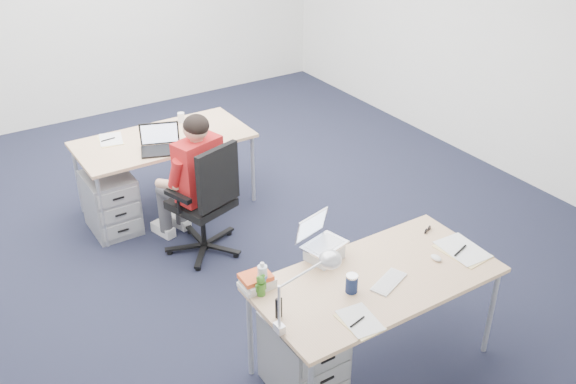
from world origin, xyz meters
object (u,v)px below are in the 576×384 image
Objects in this scene: seated_person at (189,181)px; book_stack at (257,281)px; silver_laptop at (325,240)px; far_cup at (181,117)px; desk_lamp at (299,293)px; drawer_pedestal_near at (303,355)px; wireless_keyboard at (389,282)px; bear_figurine at (261,285)px; cordless_phone at (279,308)px; dark_laptop at (160,139)px; desk_near at (377,283)px; drawer_pedestal_far at (111,203)px; desk_far at (164,143)px; computer_mouse at (436,258)px; sunglasses at (428,230)px; water_bottle at (262,276)px; headphones at (330,256)px; can_koozie at (352,283)px; office_chair at (205,222)px.

book_stack is at bearing -116.53° from seated_person.
far_cup is at bearing 72.46° from silver_laptop.
desk_lamp is at bearing -101.97° from far_cup.
wireless_keyboard reaches higher than drawer_pedestal_near.
wireless_keyboard is 0.82m from bear_figurine.
seated_person reaches higher than cordless_phone.
desk_lamp is (-0.50, -0.45, 0.07)m from silver_laptop.
silver_laptop is at bearing 39.20° from drawer_pedestal_near.
dark_laptop is (-0.05, 0.46, 0.22)m from seated_person.
drawer_pedestal_near is 0.59m from book_stack.
desk_near is 0.73m from desk_lamp.
dark_laptop is at bearing -17.69° from drawer_pedestal_far.
computer_mouse reaches higher than desk_far.
drawer_pedestal_far is at bearing 98.79° from drawer_pedestal_near.
computer_mouse is at bearing -18.71° from book_stack.
far_cup is at bearing 59.86° from cordless_phone.
desk_far is at bearing -139.73° from far_cup.
desk_near is at bearing -83.35° from desk_far.
computer_mouse is at bearing -50.06° from dark_laptop.
sunglasses is (1.57, -2.39, 0.47)m from drawer_pedestal_far.
computer_mouse is 0.35m from sunglasses.
drawer_pedestal_near is at bearing -55.71° from book_stack.
dark_laptop is (0.47, -0.15, 0.58)m from drawer_pedestal_far.
drawer_pedestal_far is at bearing 102.85° from sunglasses.
far_cup is (-0.66, 2.76, 0.04)m from sunglasses.
book_stack is at bearing 155.34° from sunglasses.
desk_lamp is at bearing -152.16° from silver_laptop.
wireless_keyboard is 3.07m from far_cup.
water_bottle is (0.24, -2.33, 0.56)m from drawer_pedestal_far.
headphones reaches higher than drawer_pedestal_far.
desk_far is 2.43m from book_stack.
drawer_pedestal_near is at bearing 162.65° from can_koozie.
office_chair is 5.25× the size of water_bottle.
silver_laptop is at bearing -98.40° from seated_person.
desk_far is at bearing 60.63° from bear_figurine.
bear_figurine is 1.56× the size of sunglasses.
computer_mouse is 2.69m from dark_laptop.
bear_figurine is 0.71× the size of book_stack.
desk_near is 7.63× the size of headphones.
office_chair is 1.58m from headphones.
drawer_pedestal_near is 0.60m from can_koozie.
office_chair is at bearing 76.90° from book_stack.
desk_near is 7.78× the size of book_stack.
water_bottle is 0.41m from desk_lamp.
far_cup is at bearing 85.89° from can_koozie.
can_koozie is at bearing -49.67° from bear_figurine.
office_chair reaches higher than cordless_phone.
water_bottle is (-0.55, -0.05, 0.08)m from headphones.
desk_far is 12.83× the size of can_koozie.
wireless_keyboard is (0.02, -0.09, 0.05)m from desk_near.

